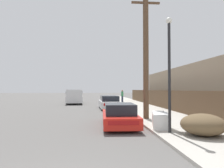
{
  "coord_description": "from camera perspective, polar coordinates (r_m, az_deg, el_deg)",
  "views": [
    {
      "loc": [
        0.74,
        -2.85,
        1.93
      ],
      "look_at": [
        1.61,
        7.96,
        2.22
      ],
      "focal_mm": 32.0,
      "sensor_mm": 36.0,
      "label": 1
    }
  ],
  "objects": [
    {
      "name": "sidewalk_curb",
      "position": [
        26.81,
        5.25,
        -5.54
      ],
      "size": [
        4.2,
        63.0,
        0.12
      ],
      "primitive_type": "cube",
      "color": "#ADA89E",
      "rests_on": "ground"
    },
    {
      "name": "discarded_fridge",
      "position": [
        10.07,
        13.59,
        -9.88
      ],
      "size": [
        1.15,
        1.95,
        0.71
      ],
      "rotation": [
        0.0,
        0.0,
        -0.25
      ],
      "color": "white",
      "rests_on": "sidewalk_curb"
    },
    {
      "name": "parked_sports_car_red",
      "position": [
        10.64,
        2.08,
        -9.0
      ],
      "size": [
        1.83,
        4.35,
        1.2
      ],
      "rotation": [
        0.0,
        0.0,
        -0.03
      ],
      "color": "red",
      "rests_on": "ground"
    },
    {
      "name": "car_parked_mid",
      "position": [
        19.99,
        -0.8,
        -5.33
      ],
      "size": [
        2.12,
        4.56,
        1.3
      ],
      "rotation": [
        0.0,
        0.0,
        0.05
      ],
      "color": "silver",
      "rests_on": "ground"
    },
    {
      "name": "pickup_truck",
      "position": [
        27.31,
        -10.67,
        -3.59
      ],
      "size": [
        2.57,
        5.96,
        1.89
      ],
      "rotation": [
        0.0,
        0.0,
        3.22
      ],
      "color": "silver",
      "rests_on": "ground"
    },
    {
      "name": "utility_pole",
      "position": [
        12.83,
        9.65,
        8.89
      ],
      "size": [
        1.8,
        0.34,
        8.09
      ],
      "color": "brown",
      "rests_on": "sidewalk_curb"
    },
    {
      "name": "street_lamp",
      "position": [
        8.84,
        16.05,
        5.1
      ],
      "size": [
        0.26,
        0.26,
        4.89
      ],
      "color": "#232326",
      "rests_on": "sidewalk_curb"
    },
    {
      "name": "brush_pile",
      "position": [
        8.79,
        24.56,
        -10.48
      ],
      "size": [
        1.72,
        1.72,
        0.85
      ],
      "color": "brown",
      "rests_on": "sidewalk_curb"
    },
    {
      "name": "wooden_fence",
      "position": [
        20.18,
        14.28,
        -4.2
      ],
      "size": [
        0.08,
        32.28,
        1.72
      ],
      "primitive_type": "cube",
      "color": "brown",
      "rests_on": "sidewalk_curb"
    },
    {
      "name": "building_right_house",
      "position": [
        22.95,
        25.18,
        -0.93
      ],
      "size": [
        6.0,
        22.25,
        4.24
      ],
      "primitive_type": "cube",
      "color": "gray",
      "rests_on": "ground"
    },
    {
      "name": "pedestrian",
      "position": [
        29.11,
        2.96,
        -3.36
      ],
      "size": [
        0.34,
        0.34,
        1.73
      ],
      "color": "#282D42",
      "rests_on": "sidewalk_curb"
    }
  ]
}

